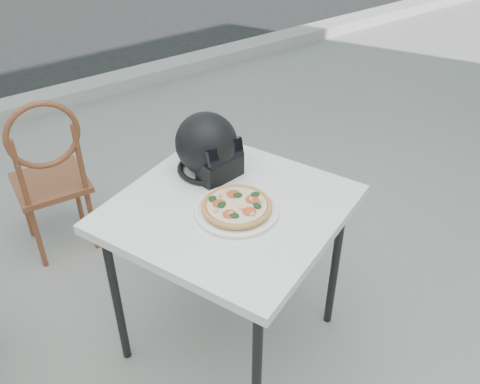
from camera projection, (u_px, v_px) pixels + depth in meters
ground at (172, 369)px, 2.50m from camera, size 80.00×80.00×0.00m
curb at (0, 112)px, 4.47m from camera, size 30.00×0.25×0.12m
cafe_table_main at (229, 219)px, 2.21m from camera, size 1.14×1.14×0.83m
plate at (237, 210)px, 2.12m from camera, size 0.44×0.44×0.02m
pizza at (237, 206)px, 2.11m from camera, size 0.36×0.36×0.03m
helmet at (208, 147)px, 2.30m from camera, size 0.31×0.32×0.28m
cafe_chair_main at (49, 170)px, 2.86m from camera, size 0.41×0.41×1.00m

